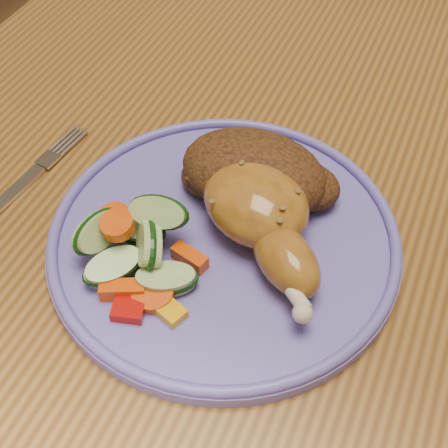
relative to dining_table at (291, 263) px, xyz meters
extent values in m
cube|color=brown|center=(0.00, 0.00, 0.06)|extent=(0.90, 1.40, 0.04)
cube|color=brown|center=(-0.39, 0.64, -0.31)|extent=(0.06, 0.06, 0.71)
cube|color=#4C2D16|center=(0.00, 0.55, -0.24)|extent=(0.42, 0.42, 0.04)
cylinder|color=#4C2D16|center=(-0.18, 0.37, -0.46)|extent=(0.04, 0.04, 0.41)
cylinder|color=#4C2D16|center=(-0.18, 0.73, -0.46)|extent=(0.04, 0.04, 0.41)
cylinder|color=#4C2D16|center=(0.18, 0.37, -0.46)|extent=(0.04, 0.04, 0.41)
cylinder|color=#5F55B5|center=(-0.05, -0.07, 0.09)|extent=(0.31, 0.31, 0.01)
torus|color=#5F55B5|center=(-0.05, -0.07, 0.10)|extent=(0.31, 0.31, 0.01)
ellipsoid|color=#9F6821|center=(-0.03, -0.04, 0.12)|extent=(0.13, 0.13, 0.06)
ellipsoid|color=#9F6821|center=(0.02, -0.08, 0.12)|extent=(0.09, 0.09, 0.04)
sphere|color=beige|center=(0.04, -0.13, 0.12)|extent=(0.02, 0.02, 0.02)
ellipsoid|color=#4C2B13|center=(-0.04, -0.01, 0.12)|extent=(0.14, 0.10, 0.06)
ellipsoid|color=#4C2B13|center=(0.00, 0.01, 0.11)|extent=(0.07, 0.05, 0.04)
ellipsoid|color=#4C2B13|center=(-0.08, -0.02, 0.11)|extent=(0.06, 0.05, 0.03)
cube|color=#A50A05|center=(-0.08, -0.17, 0.10)|extent=(0.03, 0.03, 0.01)
cube|color=#E5A507|center=(-0.05, -0.16, 0.10)|extent=(0.03, 0.02, 0.01)
cylinder|color=#EB5407|center=(-0.07, -0.15, 0.10)|extent=(0.03, 0.04, 0.02)
cube|color=#EB5407|center=(-0.10, -0.16, 0.10)|extent=(0.04, 0.03, 0.01)
cube|color=#EB5407|center=(-0.06, -0.10, 0.10)|extent=(0.03, 0.02, 0.01)
cylinder|color=#EB5407|center=(-0.14, -0.09, 0.10)|extent=(0.03, 0.03, 0.02)
cylinder|color=#EB5407|center=(-0.12, -0.12, 0.13)|extent=(0.03, 0.03, 0.02)
cylinder|color=#B2D187|center=(-0.14, -0.12, 0.12)|extent=(0.05, 0.05, 0.05)
cylinder|color=#B2D187|center=(-0.07, -0.13, 0.10)|extent=(0.07, 0.07, 0.02)
cylinder|color=#B2D187|center=(-0.09, -0.12, 0.12)|extent=(0.05, 0.06, 0.05)
cylinder|color=#B2D187|center=(-0.10, -0.09, 0.13)|extent=(0.05, 0.05, 0.04)
cylinder|color=#B2D187|center=(-0.12, -0.10, 0.10)|extent=(0.05, 0.05, 0.02)
cylinder|color=#B2D187|center=(-0.11, -0.14, 0.11)|extent=(0.07, 0.07, 0.03)
cube|color=silver|center=(-0.25, -0.04, 0.09)|extent=(0.02, 0.07, 0.00)
camera|label=1|loc=(0.09, -0.39, 0.51)|focal=50.00mm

